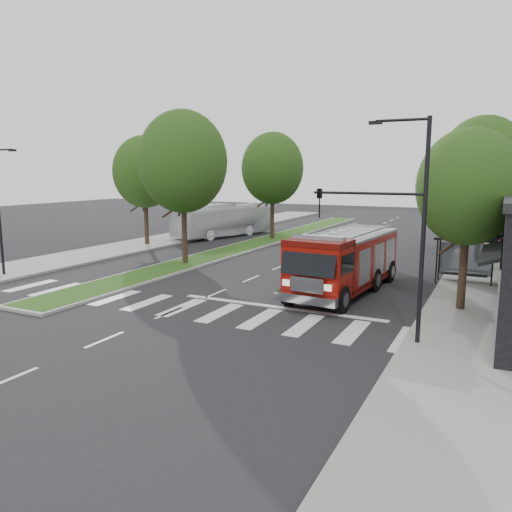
{
  "coord_description": "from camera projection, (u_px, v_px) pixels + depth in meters",
  "views": [
    {
      "loc": [
        12.94,
        -21.36,
        6.15
      ],
      "look_at": [
        1.43,
        1.75,
        1.8
      ],
      "focal_mm": 35.0,
      "sensor_mm": 36.0,
      "label": 1
    }
  ],
  "objects": [
    {
      "name": "streetlight_right_far",
      "position": [
        467.0,
        194.0,
        37.93
      ],
      "size": [
        2.11,
        0.2,
        8.0
      ],
      "color": "black",
      "rests_on": "ground"
    },
    {
      "name": "median",
      "position": [
        263.0,
        242.0,
        44.08
      ],
      "size": [
        3.0,
        50.0,
        0.15
      ],
      "color": "gray",
      "rests_on": "ground"
    },
    {
      "name": "tree_right_mid",
      "position": [
        483.0,
        167.0,
        31.8
      ],
      "size": [
        5.6,
        5.6,
        9.72
      ],
      "color": "black",
      "rests_on": "ground"
    },
    {
      "name": "tree_median_near",
      "position": [
        183.0,
        162.0,
        32.37
      ],
      "size": [
        5.8,
        5.8,
        10.16
      ],
      "color": "black",
      "rests_on": "ground"
    },
    {
      "name": "tree_right_far",
      "position": [
        487.0,
        176.0,
        40.73
      ],
      "size": [
        5.0,
        5.0,
        8.73
      ],
      "color": "black",
      "rests_on": "ground"
    },
    {
      "name": "tree_left_mid",
      "position": [
        145.0,
        172.0,
        41.29
      ],
      "size": [
        5.2,
        5.2,
        9.16
      ],
      "color": "black",
      "rests_on": "ground"
    },
    {
      "name": "city_bus",
      "position": [
        225.0,
        220.0,
        48.0
      ],
      "size": [
        5.67,
        11.64,
        3.16
      ],
      "primitive_type": "imported",
      "rotation": [
        0.0,
        0.0,
        -0.28
      ],
      "color": "silver",
      "rests_on": "ground"
    },
    {
      "name": "sidewalk_right",
      "position": [
        490.0,
        278.0,
        28.89
      ],
      "size": [
        5.0,
        80.0,
        0.15
      ],
      "primitive_type": "cube",
      "color": "gray",
      "rests_on": "ground"
    },
    {
      "name": "tree_median_far",
      "position": [
        272.0,
        168.0,
        44.78
      ],
      "size": [
        5.6,
        5.6,
        9.72
      ],
      "color": "black",
      "rests_on": "ground"
    },
    {
      "name": "ground",
      "position": [
        216.0,
        294.0,
        25.57
      ],
      "size": [
        140.0,
        140.0,
        0.0
      ],
      "primitive_type": "plane",
      "color": "black",
      "rests_on": "ground"
    },
    {
      "name": "sidewalk_left",
      "position": [
        127.0,
        247.0,
        40.76
      ],
      "size": [
        5.0,
        80.0,
        0.15
      ],
      "primitive_type": "cube",
      "color": "gray",
      "rests_on": "ground"
    },
    {
      "name": "tree_right_near",
      "position": [
        469.0,
        187.0,
        21.37
      ],
      "size": [
        4.4,
        4.4,
        8.05
      ],
      "color": "black",
      "rests_on": "ground"
    },
    {
      "name": "streetlight_right_near",
      "position": [
        398.0,
        215.0,
        17.48
      ],
      "size": [
        4.08,
        0.22,
        8.0
      ],
      "color": "black",
      "rests_on": "ground"
    },
    {
      "name": "streetlight_left_near",
      "position": [
        0.0,
        206.0,
        28.98
      ],
      "size": [
        1.9,
        0.2,
        7.5
      ],
      "color": "black",
      "rests_on": "ground"
    },
    {
      "name": "fire_engine",
      "position": [
        345.0,
        262.0,
        25.58
      ],
      "size": [
        3.62,
        9.81,
        3.33
      ],
      "rotation": [
        0.0,
        0.0,
        -0.08
      ],
      "color": "#550904",
      "rests_on": "ground"
    },
    {
      "name": "bus_shelter",
      "position": [
        466.0,
        248.0,
        27.5
      ],
      "size": [
        3.2,
        1.6,
        2.61
      ],
      "color": "black",
      "rests_on": "ground"
    }
  ]
}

